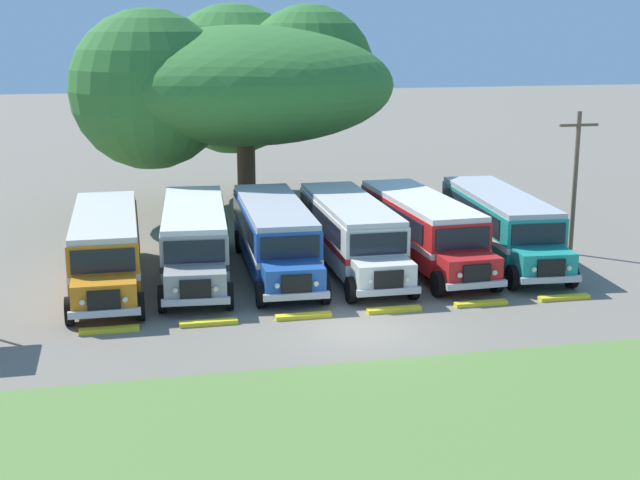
# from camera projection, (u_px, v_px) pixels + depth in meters

# --- Properties ---
(ground_plane) EXTENTS (220.00, 220.00, 0.00)m
(ground_plane) POSITION_uv_depth(u_px,v_px,m) (361.00, 330.00, 30.18)
(ground_plane) COLOR slate
(foreground_grass_strip) EXTENTS (80.00, 10.76, 0.01)m
(foreground_grass_strip) POSITION_uv_depth(u_px,v_px,m) (446.00, 436.00, 22.40)
(foreground_grass_strip) COLOR olive
(foreground_grass_strip) RESTS_ON ground_plane
(parked_bus_slot_0) EXTENTS (2.73, 10.85, 2.82)m
(parked_bus_slot_0) POSITION_uv_depth(u_px,v_px,m) (106.00, 245.00, 35.18)
(parked_bus_slot_0) COLOR orange
(parked_bus_slot_0) RESTS_ON ground_plane
(parked_bus_slot_1) EXTENTS (3.42, 10.95, 2.82)m
(parked_bus_slot_1) POSITION_uv_depth(u_px,v_px,m) (195.00, 237.00, 36.50)
(parked_bus_slot_1) COLOR #9E9993
(parked_bus_slot_1) RESTS_ON ground_plane
(parked_bus_slot_2) EXTENTS (3.00, 10.88, 2.82)m
(parked_bus_slot_2) POSITION_uv_depth(u_px,v_px,m) (275.00, 234.00, 37.07)
(parked_bus_slot_2) COLOR #23519E
(parked_bus_slot_2) RESTS_ON ground_plane
(parked_bus_slot_3) EXTENTS (2.78, 10.85, 2.82)m
(parked_bus_slot_3) POSITION_uv_depth(u_px,v_px,m) (351.00, 231.00, 37.58)
(parked_bus_slot_3) COLOR silver
(parked_bus_slot_3) RESTS_ON ground_plane
(parked_bus_slot_4) EXTENTS (2.99, 10.88, 2.82)m
(parked_bus_slot_4) POSITION_uv_depth(u_px,v_px,m) (422.00, 227.00, 38.34)
(parked_bus_slot_4) COLOR red
(parked_bus_slot_4) RESTS_ON ground_plane
(parked_bus_slot_5) EXTENTS (3.35, 10.94, 2.82)m
(parked_bus_slot_5) POSITION_uv_depth(u_px,v_px,m) (500.00, 222.00, 39.16)
(parked_bus_slot_5) COLOR teal
(parked_bus_slot_5) RESTS_ON ground_plane
(curb_wheelstop_0) EXTENTS (2.00, 0.36, 0.15)m
(curb_wheelstop_0) POSITION_uv_depth(u_px,v_px,m) (109.00, 330.00, 29.94)
(curb_wheelstop_0) COLOR yellow
(curb_wheelstop_0) RESTS_ON ground_plane
(curb_wheelstop_1) EXTENTS (2.00, 0.36, 0.15)m
(curb_wheelstop_1) POSITION_uv_depth(u_px,v_px,m) (209.00, 323.00, 30.64)
(curb_wheelstop_1) COLOR yellow
(curb_wheelstop_1) RESTS_ON ground_plane
(curb_wheelstop_2) EXTENTS (2.00, 0.36, 0.15)m
(curb_wheelstop_2) POSITION_uv_depth(u_px,v_px,m) (303.00, 316.00, 31.34)
(curb_wheelstop_2) COLOR yellow
(curb_wheelstop_2) RESTS_ON ground_plane
(curb_wheelstop_3) EXTENTS (2.00, 0.36, 0.15)m
(curb_wheelstop_3) POSITION_uv_depth(u_px,v_px,m) (394.00, 310.00, 32.05)
(curb_wheelstop_3) COLOR yellow
(curb_wheelstop_3) RESTS_ON ground_plane
(curb_wheelstop_4) EXTENTS (2.00, 0.36, 0.15)m
(curb_wheelstop_4) POSITION_uv_depth(u_px,v_px,m) (481.00, 303.00, 32.75)
(curb_wheelstop_4) COLOR yellow
(curb_wheelstop_4) RESTS_ON ground_plane
(curb_wheelstop_5) EXTENTS (2.00, 0.36, 0.15)m
(curb_wheelstop_5) POSITION_uv_depth(u_px,v_px,m) (564.00, 298.00, 33.45)
(curb_wheelstop_5) COLOR yellow
(curb_wheelstop_5) RESTS_ON ground_plane
(broad_shade_tree) EXTENTS (17.03, 17.17, 11.25)m
(broad_shade_tree) POSITION_uv_depth(u_px,v_px,m) (235.00, 83.00, 48.40)
(broad_shade_tree) COLOR brown
(broad_shade_tree) RESTS_ON ground_plane
(utility_pole) EXTENTS (1.80, 0.20, 6.39)m
(utility_pole) POSITION_uv_depth(u_px,v_px,m) (575.00, 178.00, 39.28)
(utility_pole) COLOR brown
(utility_pole) RESTS_ON ground_plane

